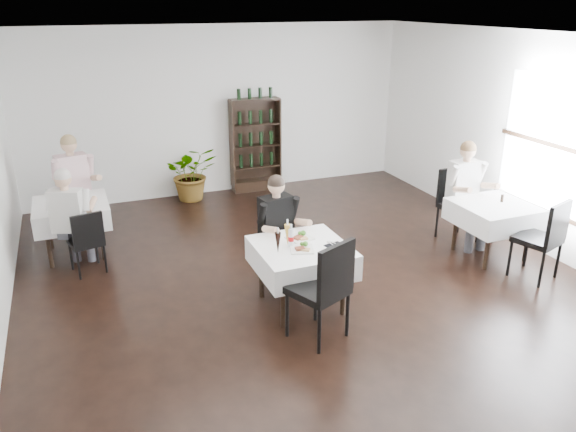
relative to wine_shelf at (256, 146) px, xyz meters
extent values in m
plane|color=black|center=(-0.60, -4.31, -0.85)|extent=(9.00, 9.00, 0.00)
plane|color=white|center=(-0.60, -4.31, 2.15)|extent=(9.00, 9.00, 0.00)
plane|color=white|center=(-0.60, 0.19, 0.65)|extent=(7.00, 0.00, 7.00)
plane|color=white|center=(2.90, -4.31, 0.65)|extent=(0.00, 9.00, 9.00)
cube|color=white|center=(2.88, -4.31, 0.70)|extent=(0.03, 2.20, 1.80)
cube|color=black|center=(2.86, -4.31, -0.22)|extent=(0.05, 2.30, 0.06)
cube|color=black|center=(0.00, 0.01, -0.75)|extent=(0.90, 0.28, 0.20)
cylinder|color=black|center=(-1.27, -4.68, -0.49)|extent=(0.06, 0.06, 0.71)
cylinder|color=black|center=(-1.27, -3.95, -0.49)|extent=(0.06, 0.06, 0.71)
cylinder|color=black|center=(-0.53, -4.68, -0.49)|extent=(0.06, 0.06, 0.71)
cylinder|color=black|center=(-0.53, -3.95, -0.49)|extent=(0.06, 0.06, 0.71)
cube|color=black|center=(-0.90, -4.31, -0.12)|extent=(0.85, 0.85, 0.04)
cube|color=white|center=(-0.90, -4.31, -0.23)|extent=(1.03, 1.03, 0.30)
cylinder|color=black|center=(-3.64, -2.15, -0.49)|extent=(0.06, 0.06, 0.71)
cylinder|color=black|center=(-3.64, -1.47, -0.49)|extent=(0.06, 0.06, 0.71)
cylinder|color=black|center=(-2.96, -2.15, -0.49)|extent=(0.06, 0.06, 0.71)
cylinder|color=black|center=(-2.96, -1.47, -0.49)|extent=(0.06, 0.06, 0.71)
cube|color=black|center=(-3.30, -1.81, -0.12)|extent=(0.80, 0.80, 0.04)
cube|color=white|center=(-3.30, -1.81, -0.23)|extent=(0.98, 0.98, 0.30)
cylinder|color=black|center=(1.76, -4.35, -0.49)|extent=(0.06, 0.06, 0.71)
cylinder|color=black|center=(1.76, -3.67, -0.49)|extent=(0.06, 0.06, 0.71)
cylinder|color=black|center=(2.44, -4.35, -0.49)|extent=(0.06, 0.06, 0.71)
cylinder|color=black|center=(2.44, -3.67, -0.49)|extent=(0.06, 0.06, 0.71)
cube|color=black|center=(2.10, -4.01, -0.12)|extent=(0.80, 0.80, 0.04)
cube|color=white|center=(2.10, -4.01, -0.23)|extent=(0.98, 0.98, 0.30)
imported|color=#2A5A1F|center=(-1.25, -0.11, -0.35)|extent=(0.91, 0.79, 0.99)
cylinder|color=black|center=(-1.12, -3.94, -0.63)|extent=(0.03, 0.03, 0.43)
cylinder|color=black|center=(-1.09, -3.57, -0.63)|extent=(0.03, 0.03, 0.43)
cylinder|color=black|center=(-0.75, -3.97, -0.63)|extent=(0.03, 0.03, 0.43)
cylinder|color=black|center=(-0.72, -3.60, -0.63)|extent=(0.03, 0.03, 0.43)
cube|color=black|center=(-0.92, -3.77, -0.39)|extent=(0.46, 0.46, 0.07)
cube|color=black|center=(-0.91, -3.57, -0.14)|extent=(0.43, 0.08, 0.47)
cylinder|color=black|center=(-0.88, -4.68, -0.59)|extent=(0.04, 0.04, 0.52)
cylinder|color=black|center=(-0.69, -5.09, -0.59)|extent=(0.04, 0.04, 0.52)
cylinder|color=black|center=(-1.29, -4.86, -0.59)|extent=(0.04, 0.04, 0.52)
cylinder|color=black|center=(-1.11, -5.28, -0.59)|extent=(0.04, 0.04, 0.52)
cube|color=black|center=(-0.99, -4.98, -0.29)|extent=(0.69, 0.69, 0.08)
cube|color=black|center=(-0.90, -5.20, 0.01)|extent=(0.50, 0.26, 0.57)
cylinder|color=black|center=(-3.35, -1.27, -0.64)|extent=(0.03, 0.03, 0.42)
cylinder|color=black|center=(-3.39, -0.91, -0.64)|extent=(0.03, 0.03, 0.42)
cylinder|color=black|center=(-2.99, -1.23, -0.64)|extent=(0.03, 0.03, 0.42)
cylinder|color=black|center=(-3.02, -0.87, -0.64)|extent=(0.03, 0.03, 0.42)
cube|color=black|center=(-3.19, -1.07, -0.40)|extent=(0.46, 0.46, 0.06)
cube|color=black|center=(-3.21, -0.88, -0.15)|extent=(0.42, 0.09, 0.46)
cylinder|color=black|center=(-3.04, -2.25, -0.65)|extent=(0.03, 0.03, 0.40)
cylinder|color=black|center=(-2.96, -2.58, -0.65)|extent=(0.03, 0.03, 0.40)
cylinder|color=black|center=(-3.38, -2.33, -0.65)|extent=(0.03, 0.03, 0.40)
cylinder|color=black|center=(-3.30, -2.66, -0.65)|extent=(0.03, 0.03, 0.40)
cube|color=black|center=(-3.17, -2.45, -0.42)|extent=(0.48, 0.48, 0.06)
cube|color=black|center=(-3.13, -2.63, -0.19)|extent=(0.40, 0.14, 0.43)
cylinder|color=black|center=(1.83, -3.60, -0.60)|extent=(0.04, 0.04, 0.48)
cylinder|color=black|center=(1.81, -3.18, -0.60)|extent=(0.04, 0.04, 0.48)
cylinder|color=black|center=(2.25, -3.58, -0.60)|extent=(0.04, 0.04, 0.48)
cylinder|color=black|center=(2.23, -3.16, -0.60)|extent=(0.04, 0.04, 0.48)
cube|color=black|center=(2.03, -3.38, -0.33)|extent=(0.51, 0.51, 0.07)
cube|color=black|center=(2.02, -3.16, -0.05)|extent=(0.49, 0.08, 0.53)
cylinder|color=black|center=(2.32, -4.47, -0.60)|extent=(0.04, 0.04, 0.49)
cylinder|color=black|center=(2.46, -4.88, -0.60)|extent=(0.04, 0.04, 0.49)
cylinder|color=black|center=(1.91, -4.61, -0.60)|extent=(0.04, 0.04, 0.49)
cylinder|color=black|center=(2.05, -5.01, -0.60)|extent=(0.04, 0.04, 0.49)
cube|color=black|center=(2.19, -4.74, -0.32)|extent=(0.62, 0.62, 0.07)
cube|color=black|center=(2.26, -4.96, -0.03)|extent=(0.48, 0.21, 0.53)
cube|color=#43444C|center=(-1.03, -3.85, -0.29)|extent=(0.21, 0.43, 0.14)
cylinder|color=#43444C|center=(-1.00, -4.03, -0.60)|extent=(0.11, 0.11, 0.49)
cube|color=#43444C|center=(-0.83, -3.82, -0.29)|extent=(0.21, 0.43, 0.14)
cylinder|color=#43444C|center=(-0.80, -3.99, -0.60)|extent=(0.11, 0.11, 0.49)
cube|color=black|center=(-0.96, -3.65, 0.04)|extent=(0.43, 0.28, 0.54)
cylinder|color=tan|center=(-1.14, -3.95, 0.02)|extent=(0.13, 0.32, 0.15)
cylinder|color=tan|center=(-0.69, -3.87, 0.02)|extent=(0.13, 0.32, 0.15)
sphere|color=tan|center=(-0.96, -3.67, 0.45)|extent=(0.21, 0.21, 0.21)
sphere|color=black|center=(-0.96, -3.67, 0.48)|extent=(0.21, 0.21, 0.21)
cube|color=#43444C|center=(-3.28, -1.34, -0.24)|extent=(0.26, 0.48, 0.15)
cylinder|color=#43444C|center=(-3.23, -1.53, -0.58)|extent=(0.12, 0.12, 0.53)
cube|color=#43444C|center=(-3.06, -1.29, -0.24)|extent=(0.26, 0.48, 0.15)
cylinder|color=#43444C|center=(-3.02, -1.48, -0.58)|extent=(0.12, 0.12, 0.53)
cube|color=beige|center=(-3.22, -1.12, 0.12)|extent=(0.48, 0.34, 0.60)
cylinder|color=tan|center=(-3.39, -1.46, 0.10)|extent=(0.16, 0.35, 0.17)
cylinder|color=tan|center=(-2.91, -1.34, 0.10)|extent=(0.16, 0.35, 0.17)
sphere|color=tan|center=(-3.21, -1.14, 0.58)|extent=(0.23, 0.23, 0.23)
sphere|color=olive|center=(-3.21, -1.14, 0.61)|extent=(0.23, 0.23, 0.23)
cube|color=#43444C|center=(-3.18, -2.31, -0.29)|extent=(0.27, 0.44, 0.14)
cylinder|color=#43444C|center=(-3.12, -2.14, -0.60)|extent=(0.11, 0.11, 0.49)
cube|color=#43444C|center=(-3.37, -2.24, -0.29)|extent=(0.27, 0.44, 0.14)
cylinder|color=#43444C|center=(-3.31, -2.07, -0.60)|extent=(0.11, 0.11, 0.49)
cube|color=silver|center=(-3.34, -2.45, 0.04)|extent=(0.45, 0.34, 0.55)
cylinder|color=tan|center=(-3.04, -2.28, 0.02)|extent=(0.18, 0.32, 0.15)
cylinder|color=tan|center=(-3.46, -2.12, 0.02)|extent=(0.18, 0.32, 0.15)
sphere|color=tan|center=(-3.33, -2.43, 0.45)|extent=(0.21, 0.21, 0.21)
sphere|color=beige|center=(-3.33, -2.43, 0.48)|extent=(0.21, 0.21, 0.21)
cube|color=#43444C|center=(1.91, -3.63, -0.25)|extent=(0.15, 0.45, 0.15)
cylinder|color=#43444C|center=(1.91, -3.82, -0.59)|extent=(0.12, 0.12, 0.52)
cube|color=#43444C|center=(2.12, -3.63, -0.25)|extent=(0.15, 0.45, 0.15)
cylinder|color=#43444C|center=(2.12, -3.82, -0.59)|extent=(0.12, 0.12, 0.52)
cube|color=silver|center=(2.01, -3.43, 0.10)|extent=(0.43, 0.24, 0.58)
cylinder|color=tan|center=(1.77, -3.72, 0.08)|extent=(0.09, 0.33, 0.16)
cylinder|color=tan|center=(2.26, -3.71, 0.08)|extent=(0.09, 0.33, 0.16)
sphere|color=tan|center=(2.01, -3.45, 0.54)|extent=(0.22, 0.22, 0.22)
sphere|color=brown|center=(2.01, -3.45, 0.58)|extent=(0.22, 0.22, 0.22)
cube|color=white|center=(-0.84, -4.13, -0.07)|extent=(0.32, 0.32, 0.02)
cube|color=#4E2216|center=(-0.88, -4.15, -0.05)|extent=(0.13, 0.12, 0.02)
sphere|color=#36721E|center=(-0.78, -4.09, -0.03)|extent=(0.06, 0.06, 0.06)
cube|color=#9D7247|center=(-0.82, -4.20, -0.05)|extent=(0.09, 0.07, 0.02)
cube|color=white|center=(-0.94, -4.43, -0.07)|extent=(0.32, 0.32, 0.02)
cube|color=#4E2216|center=(-0.97, -4.45, -0.05)|extent=(0.11, 0.09, 0.02)
sphere|color=#36721E|center=(-0.88, -4.39, -0.03)|extent=(0.06, 0.06, 0.06)
cube|color=#9D7247|center=(-0.92, -4.49, -0.05)|extent=(0.12, 0.11, 0.02)
cone|color=black|center=(-1.22, -4.41, 0.05)|extent=(0.07, 0.07, 0.24)
cylinder|color=silver|center=(-1.22, -4.41, 0.20)|extent=(0.02, 0.02, 0.06)
cone|color=gold|center=(-1.04, -4.25, 0.05)|extent=(0.07, 0.07, 0.25)
cylinder|color=silver|center=(-1.04, -4.25, 0.21)|extent=(0.02, 0.02, 0.06)
cylinder|color=silver|center=(-1.01, -4.28, 0.03)|extent=(0.06, 0.06, 0.21)
cylinder|color=#AA090C|center=(-1.01, -4.28, 0.01)|extent=(0.07, 0.07, 0.05)
cylinder|color=silver|center=(-1.01, -4.28, 0.16)|extent=(0.03, 0.03, 0.05)
cube|color=black|center=(-0.55, -4.47, -0.07)|extent=(0.23, 0.20, 0.01)
cylinder|color=silver|center=(-0.57, -4.47, -0.06)|extent=(0.06, 0.22, 0.01)
cylinder|color=silver|center=(-0.53, -4.47, -0.06)|extent=(0.07, 0.22, 0.01)
cylinder|color=black|center=(2.25, -3.98, -0.02)|extent=(0.05, 0.05, 0.10)
camera|label=1|loc=(-3.19, -9.67, 2.54)|focal=35.00mm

